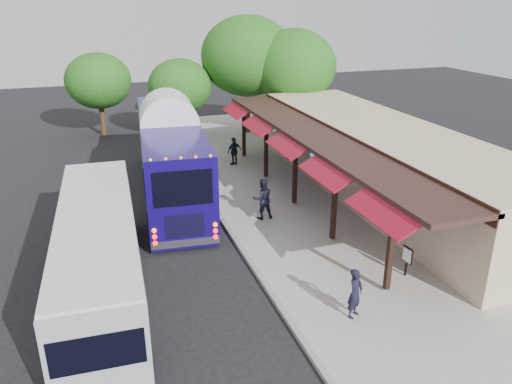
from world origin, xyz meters
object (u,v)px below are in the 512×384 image
object	(u,v)px
city_bus	(99,250)
ped_b	(263,199)
ped_d	(208,159)
sign_board	(407,257)
coach_bus	(171,153)
ped_a	(355,293)
ped_c	(234,151)

from	to	relation	value
city_bus	ped_b	world-z (taller)	city_bus
ped_d	sign_board	world-z (taller)	ped_d
coach_bus	ped_a	bearing A→B (deg)	-68.94
city_bus	sign_board	bearing A→B (deg)	-11.27
ped_d	sign_board	xyz separation A→B (m)	(4.05, -12.90, -0.12)
ped_b	city_bus	bearing A→B (deg)	32.35
coach_bus	ped_b	xyz separation A→B (m)	(3.25, -4.50, -1.14)
coach_bus	ped_d	distance (m)	3.37
city_bus	sign_board	xyz separation A→B (m)	(10.24, -2.51, -0.74)
coach_bus	sign_board	bearing A→B (deg)	-53.92
ped_a	sign_board	world-z (taller)	ped_a
ped_b	sign_board	size ratio (longest dim) A/B	1.68
ped_c	sign_board	world-z (taller)	ped_c
ped_d	ped_c	bearing A→B (deg)	-151.78
coach_bus	city_bus	world-z (taller)	coach_bus
ped_b	ped_c	size ratio (longest dim) A/B	1.13
ped_a	city_bus	bearing A→B (deg)	117.57
ped_a	ped_d	size ratio (longest dim) A/B	0.94
ped_a	ped_c	world-z (taller)	ped_c
coach_bus	ped_d	bearing A→B (deg)	46.72
city_bus	ped_b	size ratio (longest dim) A/B	5.97
coach_bus	ped_c	bearing A→B (deg)	43.25
city_bus	ped_b	bearing A→B (deg)	30.82
coach_bus	ped_d	size ratio (longest dim) A/B	7.54
coach_bus	city_bus	bearing A→B (deg)	-109.28
ped_a	sign_board	size ratio (longest dim) A/B	1.47
coach_bus	ped_c	size ratio (longest dim) A/B	7.91
coach_bus	ped_c	xyz separation A→B (m)	(4.23, 3.28, -1.25)
coach_bus	ped_c	distance (m)	5.50
ped_a	ped_d	bearing A→B (deg)	61.12
sign_board	ped_a	bearing A→B (deg)	-157.19
ped_c	ped_d	size ratio (longest dim) A/B	0.95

